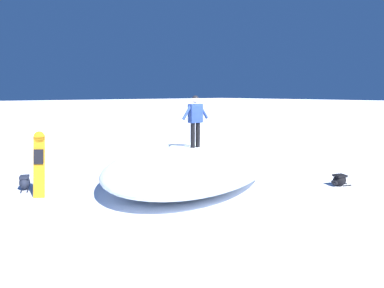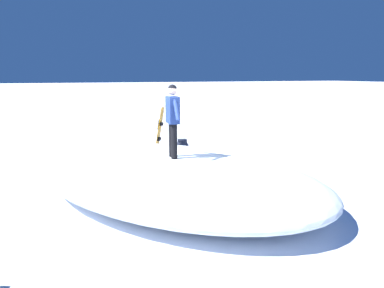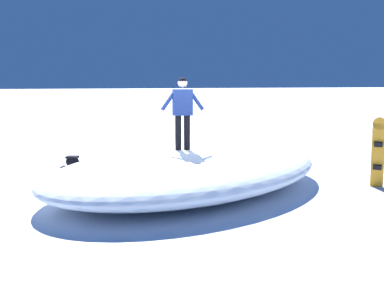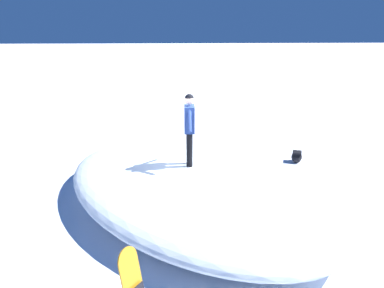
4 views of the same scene
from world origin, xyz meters
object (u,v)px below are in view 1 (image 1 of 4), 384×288
object	(u,v)px
backpack_far	(25,182)
snowboard_primary_upright	(39,163)
backpack_near	(339,180)
snowboarder_standing	(195,117)

from	to	relation	value
backpack_far	snowboard_primary_upright	bearing A→B (deg)	10.26
backpack_near	backpack_far	xyz separation A→B (m)	(-5.36, -7.05, 0.03)
snowboard_primary_upright	backpack_far	xyz separation A→B (m)	(-0.93, -0.17, -0.66)
backpack_near	backpack_far	distance (m)	8.85
snowboarder_standing	backpack_far	bearing A→B (deg)	-111.88
backpack_near	backpack_far	size ratio (longest dim) A/B	0.97
snowboard_primary_upright	backpack_far	size ratio (longest dim) A/B	2.64
snowboard_primary_upright	backpack_near	size ratio (longest dim) A/B	2.72
backpack_near	snowboarder_standing	bearing A→B (deg)	-145.14
snowboard_primary_upright	backpack_near	bearing A→B (deg)	57.22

